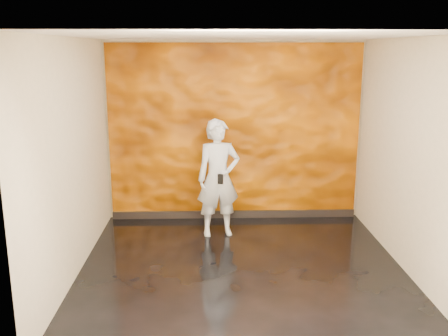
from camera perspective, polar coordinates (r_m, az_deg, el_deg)
room at (r=5.88m, az=2.17°, el=1.06°), size 4.02×4.02×2.81m
feature_wall at (r=7.81m, az=1.19°, el=4.02°), size 3.90×0.06×2.75m
baseboard at (r=8.09m, az=1.16°, el=-5.29°), size 3.90×0.04×0.12m
man at (r=7.16m, az=-0.64°, el=-1.18°), size 0.68×0.50×1.70m
phone at (r=6.88m, az=-0.41°, el=-1.27°), size 0.08×0.04×0.15m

